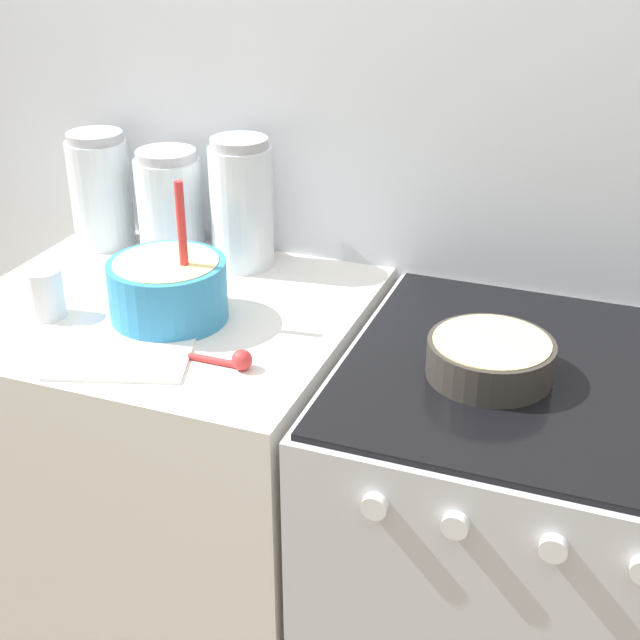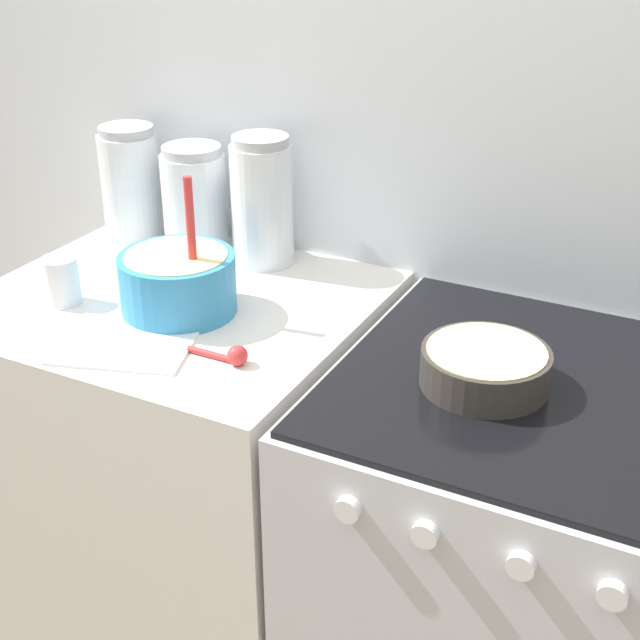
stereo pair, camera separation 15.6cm
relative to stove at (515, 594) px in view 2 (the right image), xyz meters
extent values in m
cube|color=silver|center=(-0.36, 0.36, 0.74)|extent=(4.51, 0.05, 2.40)
cube|color=silver|center=(-0.74, 0.00, 0.00)|extent=(0.75, 0.67, 0.91)
cube|color=silver|center=(0.00, 0.00, -0.01)|extent=(0.69, 0.67, 0.90)
cube|color=black|center=(0.00, 0.00, 0.45)|extent=(0.66, 0.64, 0.01)
cylinder|color=white|center=(-0.19, -0.34, 0.38)|extent=(0.04, 0.02, 0.04)
cylinder|color=white|center=(-0.07, -0.34, 0.38)|extent=(0.04, 0.02, 0.04)
cylinder|color=white|center=(0.07, -0.34, 0.38)|extent=(0.04, 0.02, 0.04)
cylinder|color=white|center=(0.19, -0.34, 0.38)|extent=(0.04, 0.02, 0.04)
cylinder|color=#338CBF|center=(-0.69, -0.04, 0.51)|extent=(0.22, 0.22, 0.11)
cylinder|color=#EFDB8C|center=(-0.69, -0.04, 0.54)|extent=(0.19, 0.19, 0.06)
cylinder|color=red|center=(-0.65, -0.04, 0.60)|extent=(0.02, 0.02, 0.25)
cylinder|color=#38332D|center=(-0.09, -0.04, 0.49)|extent=(0.21, 0.21, 0.06)
cylinder|color=#EFDB8C|center=(-0.09, -0.04, 0.49)|extent=(0.19, 0.19, 0.05)
cylinder|color=silver|center=(-1.01, 0.24, 0.57)|extent=(0.13, 0.13, 0.23)
cylinder|color=silver|center=(-1.01, 0.24, 0.53)|extent=(0.12, 0.12, 0.14)
cylinder|color=#B2B2B7|center=(-1.01, 0.24, 0.70)|extent=(0.12, 0.12, 0.02)
cylinder|color=silver|center=(-0.84, 0.24, 0.56)|extent=(0.14, 0.14, 0.21)
cylinder|color=red|center=(-0.84, 0.24, 0.52)|extent=(0.12, 0.12, 0.13)
cylinder|color=#B2B2B7|center=(-0.84, 0.24, 0.68)|extent=(0.13, 0.13, 0.02)
cylinder|color=silver|center=(-0.67, 0.24, 0.58)|extent=(0.13, 0.13, 0.25)
cylinder|color=olive|center=(-0.67, 0.24, 0.53)|extent=(0.12, 0.12, 0.15)
cylinder|color=#B2B2B7|center=(-0.67, 0.24, 0.72)|extent=(0.12, 0.12, 0.02)
cylinder|color=silver|center=(-0.91, -0.12, 0.50)|extent=(0.07, 0.07, 0.09)
cube|color=white|center=(-0.70, -0.17, 0.46)|extent=(0.30, 0.31, 0.01)
cylinder|color=red|center=(-0.54, -0.17, 0.46)|extent=(0.09, 0.01, 0.01)
sphere|color=red|center=(-0.48, -0.17, 0.47)|extent=(0.04, 0.04, 0.04)
camera|label=1|loc=(0.10, -1.35, 1.21)|focal=50.00mm
camera|label=2|loc=(0.25, -1.28, 1.21)|focal=50.00mm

